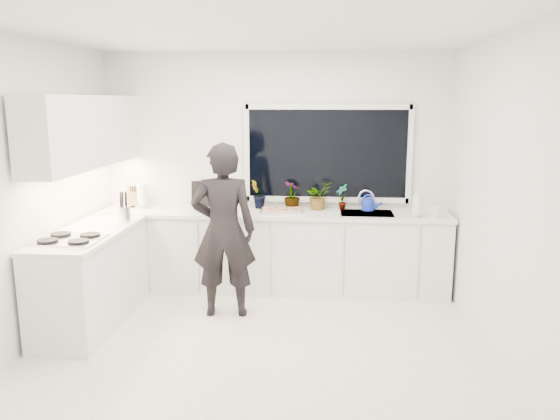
{
  "coord_description": "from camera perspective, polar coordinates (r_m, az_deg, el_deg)",
  "views": [
    {
      "loc": [
        0.6,
        -4.55,
        2.15
      ],
      "look_at": [
        0.17,
        0.4,
        1.15
      ],
      "focal_mm": 35.0,
      "sensor_mm": 36.0,
      "label": 1
    }
  ],
  "objects": [
    {
      "name": "person",
      "position": [
        5.46,
        -5.92,
        -2.14
      ],
      "size": [
        0.69,
        0.49,
        1.76
      ],
      "primitive_type": "imported",
      "rotation": [
        0.0,
        0.0,
        3.26
      ],
      "color": "black",
      "rests_on": "floor"
    },
    {
      "name": "watering_can",
      "position": [
        6.29,
        9.17,
        0.56
      ],
      "size": [
        0.17,
        0.17,
        0.13
      ],
      "primitive_type": "cylinder",
      "rotation": [
        0.0,
        0.0,
        -0.22
      ],
      "color": "#162DD4",
      "rests_on": "countertop_back"
    },
    {
      "name": "sink",
      "position": [
        6.15,
        9.05,
        -0.77
      ],
      "size": [
        0.58,
        0.42,
        0.14
      ],
      "primitive_type": "cube",
      "color": "silver",
      "rests_on": "countertop_back"
    },
    {
      "name": "pizza",
      "position": [
        6.11,
        0.16,
        0.07
      ],
      "size": [
        0.44,
        0.33,
        0.01
      ],
      "primitive_type": "cube",
      "rotation": [
        0.0,
        0.0,
        0.06
      ],
      "color": "#D44A1C",
      "rests_on": "pizza_tray"
    },
    {
      "name": "paper_towel_roll",
      "position": [
        6.56,
        -14.21,
        1.37
      ],
      "size": [
        0.11,
        0.11,
        0.26
      ],
      "primitive_type": "cylinder",
      "rotation": [
        0.0,
        0.0,
        0.01
      ],
      "color": "white",
      "rests_on": "countertop_back"
    },
    {
      "name": "base_cabinets_back",
      "position": [
        6.27,
        -0.72,
        -4.45
      ],
      "size": [
        3.92,
        0.58,
        0.88
      ],
      "primitive_type": "cube",
      "color": "white",
      "rests_on": "floor"
    },
    {
      "name": "soap_bottles",
      "position": [
        6.04,
        14.63,
        0.63
      ],
      "size": [
        0.32,
        0.16,
        0.32
      ],
      "color": "#D8BF66",
      "rests_on": "countertop_back"
    },
    {
      "name": "countertop_left",
      "position": [
        5.54,
        -19.37,
        -2.31
      ],
      "size": [
        0.62,
        1.6,
        0.04
      ],
      "primitive_type": "cube",
      "color": "silver",
      "rests_on": "base_cabinets_left"
    },
    {
      "name": "picture_frame_large",
      "position": [
        6.49,
        -7.67,
        1.61
      ],
      "size": [
        0.22,
        0.03,
        0.28
      ],
      "primitive_type": "cube",
      "rotation": [
        0.0,
        0.0,
        -0.05
      ],
      "color": "black",
      "rests_on": "countertop_back"
    },
    {
      "name": "pizza_tray",
      "position": [
        6.11,
        0.16,
        -0.08
      ],
      "size": [
        0.49,
        0.37,
        0.03
      ],
      "primitive_type": "cube",
      "rotation": [
        0.0,
        0.0,
        0.06
      ],
      "color": "silver",
      "rests_on": "countertop_back"
    },
    {
      "name": "window",
      "position": [
        6.31,
        4.96,
        5.88
      ],
      "size": [
        1.8,
        0.02,
        1.0
      ],
      "primitive_type": "cube",
      "color": "black",
      "rests_on": "wall_back"
    },
    {
      "name": "wall_back",
      "position": [
        6.39,
        -0.47,
        4.19
      ],
      "size": [
        4.0,
        0.02,
        2.7
      ],
      "primitive_type": "cube",
      "color": "white",
      "rests_on": "ground"
    },
    {
      "name": "floor",
      "position": [
        5.07,
        -2.36,
        -13.83
      ],
      "size": [
        4.0,
        3.5,
        0.02
      ],
      "primitive_type": "cube",
      "color": "beige",
      "rests_on": "ground"
    },
    {
      "name": "herb_plants",
      "position": [
        6.26,
        2.47,
        1.53
      ],
      "size": [
        1.16,
        0.38,
        0.33
      ],
      "color": "#26662D",
      "rests_on": "countertop_back"
    },
    {
      "name": "base_cabinets_left",
      "position": [
        5.66,
        -19.06,
        -6.84
      ],
      "size": [
        0.58,
        1.6,
        0.88
      ],
      "primitive_type": "cube",
      "color": "white",
      "rests_on": "floor"
    },
    {
      "name": "upper_cabinets",
      "position": [
        5.78,
        -19.67,
        7.75
      ],
      "size": [
        0.34,
        2.1,
        0.7
      ],
      "primitive_type": "cube",
      "color": "white",
      "rests_on": "wall_left"
    },
    {
      "name": "countertop_back",
      "position": [
        6.15,
        -0.74,
        -0.35
      ],
      "size": [
        3.94,
        0.62,
        0.04
      ],
      "primitive_type": "cube",
      "color": "silver",
      "rests_on": "base_cabinets_back"
    },
    {
      "name": "wall_left",
      "position": [
        5.31,
        -24.58,
        1.67
      ],
      "size": [
        0.02,
        3.5,
        2.7
      ],
      "primitive_type": "cube",
      "color": "white",
      "rests_on": "ground"
    },
    {
      "name": "picture_frame_small",
      "position": [
        6.5,
        -8.14,
        1.7
      ],
      "size": [
        0.25,
        0.04,
        0.3
      ],
      "primitive_type": "cube",
      "rotation": [
        0.0,
        0.0,
        0.09
      ],
      "color": "black",
      "rests_on": "countertop_back"
    },
    {
      "name": "knife_block",
      "position": [
        6.64,
        -15.07,
        1.27
      ],
      "size": [
        0.15,
        0.13,
        0.22
      ],
      "primitive_type": "cube",
      "rotation": [
        0.0,
        0.0,
        0.31
      ],
      "color": "#A4834C",
      "rests_on": "countertop_back"
    },
    {
      "name": "ceiling",
      "position": [
        4.62,
        -2.65,
        18.32
      ],
      "size": [
        4.0,
        3.5,
        0.02
      ],
      "primitive_type": "cube",
      "color": "white",
      "rests_on": "wall_back"
    },
    {
      "name": "stovetop",
      "position": [
        5.24,
        -21.15,
        -2.82
      ],
      "size": [
        0.56,
        0.48,
        0.03
      ],
      "primitive_type": "cube",
      "color": "black",
      "rests_on": "countertop_left"
    },
    {
      "name": "faucet",
      "position": [
        6.32,
        8.97,
        1.03
      ],
      "size": [
        0.03,
        0.03,
        0.22
      ],
      "primitive_type": "cylinder",
      "color": "silver",
      "rests_on": "countertop_back"
    },
    {
      "name": "utensil_crock",
      "position": [
        5.86,
        -15.97,
        -0.39
      ],
      "size": [
        0.13,
        0.13,
        0.16
      ],
      "primitive_type": "cylinder",
      "rotation": [
        0.0,
        0.0,
        0.0
      ],
      "color": "#AAABAF",
      "rests_on": "countertop_left"
    },
    {
      "name": "wall_right",
      "position": [
        4.83,
        21.86,
        1.02
      ],
      "size": [
        0.02,
        3.5,
        2.7
      ],
      "primitive_type": "cube",
      "color": "white",
      "rests_on": "ground"
    }
  ]
}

